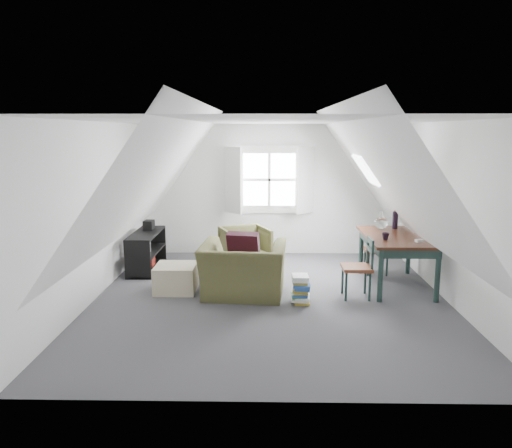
{
  "coord_description": "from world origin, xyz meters",
  "views": [
    {
      "loc": [
        -0.07,
        -6.81,
        2.36
      ],
      "look_at": [
        -0.21,
        0.6,
        0.98
      ],
      "focal_mm": 35.0,
      "sensor_mm": 36.0,
      "label": 1
    }
  ],
  "objects_px": {
    "ottoman": "(176,278)",
    "dining_chair_far": "(377,250)",
    "magazine_stack": "(301,289)",
    "armchair_near": "(243,296)",
    "armchair_far": "(245,267)",
    "media_shelf": "(146,253)",
    "dining_table": "(397,242)",
    "dining_chair_near": "(359,267)"
  },
  "relations": [
    {
      "from": "dining_chair_far",
      "to": "magazine_stack",
      "type": "height_order",
      "value": "dining_chair_far"
    },
    {
      "from": "armchair_far",
      "to": "dining_chair_near",
      "type": "relative_size",
      "value": 0.9
    },
    {
      "from": "armchair_far",
      "to": "media_shelf",
      "type": "bearing_deg",
      "value": 165.32
    },
    {
      "from": "dining_table",
      "to": "media_shelf",
      "type": "bearing_deg",
      "value": 164.97
    },
    {
      "from": "dining_table",
      "to": "ottoman",
      "type": "bearing_deg",
      "value": -178.13
    },
    {
      "from": "magazine_stack",
      "to": "armchair_near",
      "type": "bearing_deg",
      "value": 160.71
    },
    {
      "from": "armchair_far",
      "to": "dining_chair_near",
      "type": "bearing_deg",
      "value": -65.29
    },
    {
      "from": "armchair_far",
      "to": "ottoman",
      "type": "xyz_separation_m",
      "value": [
        -0.98,
        -1.37,
        0.2
      ]
    },
    {
      "from": "armchair_near",
      "to": "dining_table",
      "type": "bearing_deg",
      "value": -163.12
    },
    {
      "from": "dining_table",
      "to": "media_shelf",
      "type": "relative_size",
      "value": 1.27
    },
    {
      "from": "dining_table",
      "to": "dining_chair_near",
      "type": "distance_m",
      "value": 0.88
    },
    {
      "from": "ottoman",
      "to": "magazine_stack",
      "type": "distance_m",
      "value": 1.9
    },
    {
      "from": "armchair_near",
      "to": "dining_table",
      "type": "distance_m",
      "value": 2.48
    },
    {
      "from": "ottoman",
      "to": "armchair_far",
      "type": "bearing_deg",
      "value": 54.3
    },
    {
      "from": "dining_chair_far",
      "to": "dining_chair_near",
      "type": "distance_m",
      "value": 1.3
    },
    {
      "from": "dining_table",
      "to": "dining_chair_far",
      "type": "xyz_separation_m",
      "value": [
        -0.15,
        0.66,
        -0.28
      ]
    },
    {
      "from": "armchair_far",
      "to": "dining_table",
      "type": "xyz_separation_m",
      "value": [
        2.36,
        -1.07,
        0.7
      ]
    },
    {
      "from": "media_shelf",
      "to": "magazine_stack",
      "type": "xyz_separation_m",
      "value": [
        2.56,
        -1.64,
        -0.1
      ]
    },
    {
      "from": "dining_chair_far",
      "to": "media_shelf",
      "type": "xyz_separation_m",
      "value": [
        -3.91,
        0.19,
        -0.13
      ]
    },
    {
      "from": "dining_table",
      "to": "dining_chair_near",
      "type": "bearing_deg",
      "value": -144.59
    },
    {
      "from": "media_shelf",
      "to": "dining_table",
      "type": "bearing_deg",
      "value": -14.24
    },
    {
      "from": "armchair_far",
      "to": "magazine_stack",
      "type": "xyz_separation_m",
      "value": [
        0.85,
        -1.85,
        0.2
      ]
    },
    {
      "from": "armchair_near",
      "to": "media_shelf",
      "type": "xyz_separation_m",
      "value": [
        -1.74,
        1.35,
        0.29
      ]
    },
    {
      "from": "armchair_far",
      "to": "ottoman",
      "type": "bearing_deg",
      "value": -147.63
    },
    {
      "from": "dining_chair_near",
      "to": "armchair_near",
      "type": "bearing_deg",
      "value": -70.45
    },
    {
      "from": "armchair_near",
      "to": "dining_table",
      "type": "relative_size",
      "value": 0.74
    },
    {
      "from": "ottoman",
      "to": "dining_chair_near",
      "type": "height_order",
      "value": "dining_chair_near"
    },
    {
      "from": "dining_table",
      "to": "media_shelf",
      "type": "xyz_separation_m",
      "value": [
        -4.06,
        0.86,
        -0.4
      ]
    },
    {
      "from": "armchair_near",
      "to": "magazine_stack",
      "type": "distance_m",
      "value": 0.89
    },
    {
      "from": "dining_chair_near",
      "to": "magazine_stack",
      "type": "relative_size",
      "value": 2.25
    },
    {
      "from": "dining_chair_far",
      "to": "armchair_near",
      "type": "bearing_deg",
      "value": 30.03
    },
    {
      "from": "dining_chair_far",
      "to": "magazine_stack",
      "type": "xyz_separation_m",
      "value": [
        -1.36,
        -1.44,
        -0.22
      ]
    },
    {
      "from": "dining_chair_far",
      "to": "dining_table",
      "type": "bearing_deg",
      "value": 104.69
    },
    {
      "from": "armchair_near",
      "to": "dining_chair_far",
      "type": "relative_size",
      "value": 1.49
    },
    {
      "from": "media_shelf",
      "to": "armchair_near",
      "type": "bearing_deg",
      "value": -40.16
    },
    {
      "from": "media_shelf",
      "to": "magazine_stack",
      "type": "relative_size",
      "value": 3.26
    },
    {
      "from": "ottoman",
      "to": "dining_chair_far",
      "type": "bearing_deg",
      "value": 16.67
    },
    {
      "from": "armchair_near",
      "to": "armchair_far",
      "type": "xyz_separation_m",
      "value": [
        -0.04,
        1.57,
        0.0
      ]
    },
    {
      "from": "ottoman",
      "to": "dining_table",
      "type": "height_order",
      "value": "dining_table"
    },
    {
      "from": "ottoman",
      "to": "media_shelf",
      "type": "height_order",
      "value": "media_shelf"
    },
    {
      "from": "dining_chair_far",
      "to": "media_shelf",
      "type": "height_order",
      "value": "dining_chair_far"
    },
    {
      "from": "dining_table",
      "to": "dining_chair_far",
      "type": "distance_m",
      "value": 0.74
    }
  ]
}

